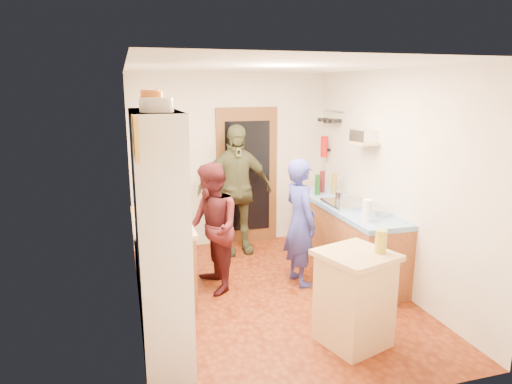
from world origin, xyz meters
name	(u,v)px	position (x,y,z in m)	size (l,w,h in m)	color
floor	(271,296)	(0.00, 0.00, -0.01)	(3.00, 4.00, 0.02)	brown
ceiling	(273,66)	(0.00, 0.00, 2.61)	(3.00, 4.00, 0.02)	silver
wall_back	(230,161)	(0.00, 2.01, 1.30)	(3.00, 0.02, 2.60)	beige
wall_front	(362,246)	(0.00, -2.01, 1.30)	(3.00, 0.02, 2.60)	beige
wall_left	(132,196)	(-1.51, 0.00, 1.30)	(0.02, 4.00, 2.60)	beige
wall_right	(391,180)	(1.51, 0.00, 1.30)	(0.02, 4.00, 2.60)	beige
door_frame	(247,176)	(0.25, 1.97, 1.05)	(0.95, 0.06, 2.10)	brown
door_glass	(248,177)	(0.25, 1.94, 1.05)	(0.70, 0.02, 1.70)	black
hutch_body	(160,237)	(-1.30, -0.80, 1.10)	(0.40, 1.20, 2.20)	white
hutch_top_shelf	(154,113)	(-1.30, -0.80, 2.18)	(0.40, 1.14, 0.04)	white
plate_stack	(157,105)	(-1.30, -1.10, 2.25)	(0.26, 0.26, 0.11)	white
orange_pot_a	(153,101)	(-1.30, -0.69, 2.28)	(0.19, 0.19, 0.15)	orange
orange_pot_b	(151,99)	(-1.30, -0.45, 2.28)	(0.18, 0.18, 0.16)	orange
left_counter_base	(163,258)	(-1.20, 0.45, 0.42)	(0.60, 1.40, 0.85)	#A05C35
left_counter_top	(161,222)	(-1.20, 0.45, 0.88)	(0.64, 1.44, 0.05)	tan
toaster	(169,222)	(-1.15, -0.02, 1.00)	(0.26, 0.17, 0.20)	white
kettle	(157,218)	(-1.25, 0.23, 0.98)	(0.14, 0.14, 0.16)	white
orange_bowl	(166,211)	(-1.12, 0.64, 0.95)	(0.21, 0.21, 0.10)	orange
chopping_board	(159,208)	(-1.18, 0.94, 0.91)	(0.30, 0.22, 0.03)	tan
right_counter_base	(345,239)	(1.20, 0.50, 0.42)	(0.60, 2.20, 0.84)	#A05C35
right_counter_top	(346,206)	(1.20, 0.50, 0.87)	(0.62, 2.22, 0.06)	blue
hob	(348,203)	(1.20, 0.45, 0.92)	(0.55, 0.58, 0.04)	silver
pot_on_hob	(342,196)	(1.15, 0.53, 1.00)	(0.19, 0.19, 0.12)	silver
bottle_a	(318,185)	(1.05, 1.10, 1.05)	(0.07, 0.07, 0.29)	#143F14
bottle_b	(322,182)	(1.18, 1.23, 1.06)	(0.08, 0.08, 0.31)	#591419
bottle_c	(334,183)	(1.31, 1.10, 1.05)	(0.07, 0.07, 0.30)	olive
paper_towel	(368,211)	(1.05, -0.29, 1.03)	(0.12, 0.12, 0.25)	white
mixing_bowl	(379,212)	(1.30, -0.12, 0.94)	(0.23, 0.23, 0.09)	silver
island_base	(354,301)	(0.43, -1.19, 0.43)	(0.55, 0.55, 0.86)	tan
island_top	(356,255)	(0.43, -1.19, 0.89)	(0.62, 0.62, 0.05)	tan
cutting_board	(349,254)	(0.37, -1.16, 0.90)	(0.35, 0.28, 0.02)	white
oil_jar	(381,242)	(0.64, -1.25, 1.02)	(0.11, 0.11, 0.21)	#AD9E2D
pan_rail	(333,111)	(1.46, 1.52, 2.05)	(0.02, 0.02, 0.65)	silver
pan_hang_a	(335,121)	(1.40, 1.35, 1.92)	(0.18, 0.18, 0.05)	black
pan_hang_b	(329,121)	(1.40, 1.55, 1.90)	(0.16, 0.16, 0.05)	black
pan_hang_c	(323,120)	(1.40, 1.75, 1.91)	(0.17, 0.17, 0.05)	black
wall_shelf	(363,143)	(1.37, 0.45, 1.70)	(0.26, 0.42, 0.03)	tan
radio	(364,136)	(1.37, 0.45, 1.79)	(0.22, 0.30, 0.15)	silver
ext_bracket	(328,150)	(1.47, 1.70, 1.45)	(0.06, 0.10, 0.04)	black
fire_extinguisher	(324,147)	(1.41, 1.70, 1.50)	(0.11, 0.11, 0.32)	red
picture_frame	(136,138)	(-1.48, -1.55, 2.05)	(0.03, 0.25, 0.30)	gold
person_hob	(303,222)	(0.48, 0.23, 0.78)	(0.57, 0.38, 1.57)	#313592
person_left	(213,227)	(-0.60, 0.38, 0.77)	(0.75, 0.59, 1.55)	#411418
person_back	(236,190)	(-0.03, 1.54, 0.94)	(1.11, 0.46, 1.89)	#404027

